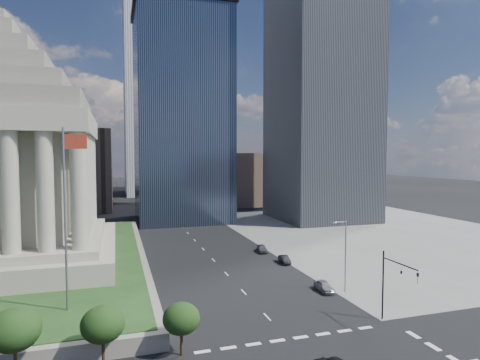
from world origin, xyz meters
name	(u,v)px	position (x,y,z in m)	size (l,w,h in m)	color
ground	(173,218)	(0.00, 100.00, 0.00)	(500.00, 500.00, 0.00)	black
sidewalk_ne	(383,233)	(46.00, 60.00, 0.01)	(68.00, 90.00, 0.03)	slate
flagpole	(67,209)	(-21.83, 24.00, 13.11)	(2.52, 0.24, 20.00)	slate
midrise_glass	(181,118)	(2.00, 95.00, 30.00)	(26.00, 26.00, 60.00)	black
skyscraper_tall	(164,4)	(8.00, 185.00, 95.00)	(40.00, 40.00, 190.00)	gray
highrise_ne	(321,51)	(42.00, 85.00, 50.00)	(26.00, 28.00, 100.00)	black
building_filler_ne	(243,178)	(32.00, 130.00, 10.00)	(20.00, 30.00, 20.00)	brown
building_filler_nw	(76,170)	(-30.00, 130.00, 14.00)	(24.00, 30.00, 28.00)	brown
traffic_signal_ne	(394,279)	(12.50, 13.70, 5.25)	(0.30, 5.74, 8.00)	black
street_lamp_north	(344,252)	(13.33, 25.00, 5.66)	(2.13, 0.22, 10.00)	slate
parked_sedan_near	(324,286)	(10.88, 26.07, 0.71)	(1.68, 4.18, 1.42)	#919299
parked_sedan_mid	(285,259)	(11.50, 41.29, 0.65)	(1.38, 3.95, 1.30)	black
parked_sedan_far	(262,248)	(10.53, 50.04, 0.72)	(1.71, 4.24, 1.45)	#525459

